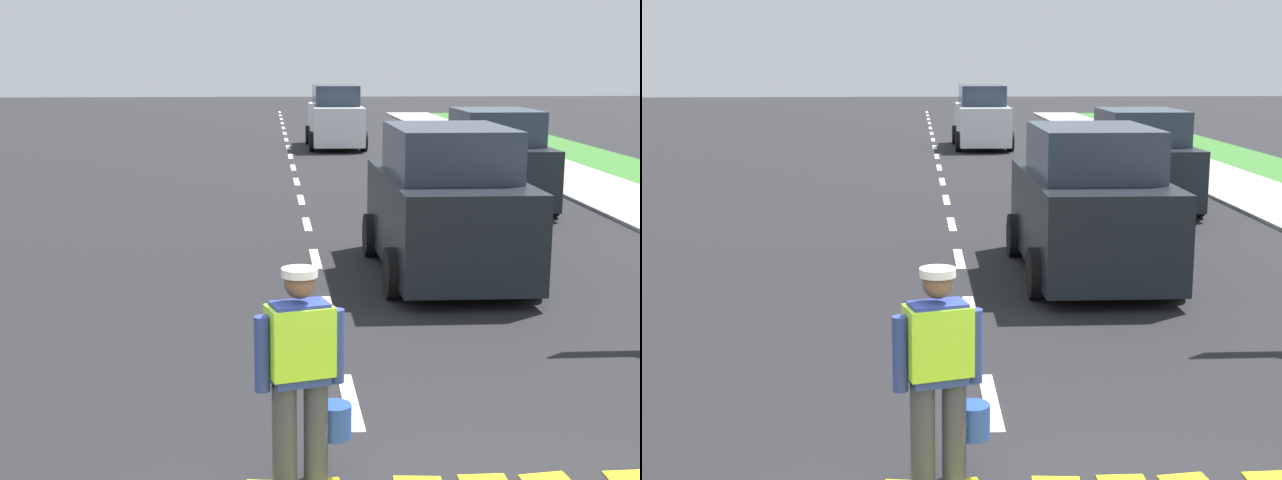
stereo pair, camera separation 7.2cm
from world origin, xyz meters
TOP-DOWN VIEW (x-y plane):
  - ground_plane at (0.00, 21.00)m, footprint 96.00×96.00m
  - lane_center_line at (0.00, 25.20)m, footprint 0.14×46.40m
  - road_worker at (-0.50, 1.05)m, footprint 0.72×0.50m
  - car_outgoing_far at (1.66, 26.59)m, footprint 1.97×4.37m
  - car_outgoing_ahead at (1.83, 7.57)m, footprint 2.08×4.18m
  - car_parked_far at (4.01, 13.46)m, footprint 2.04×3.82m

SIDE VIEW (x-z plane):
  - ground_plane at x=0.00m, z-range 0.00..0.00m
  - lane_center_line at x=0.00m, z-range 0.00..0.01m
  - road_worker at x=-0.50m, z-range 0.10..1.77m
  - car_parked_far at x=4.01m, z-range -0.07..1.99m
  - car_outgoing_ahead at x=1.83m, z-range -0.08..2.10m
  - car_outgoing_far at x=1.66m, z-range -0.08..2.11m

